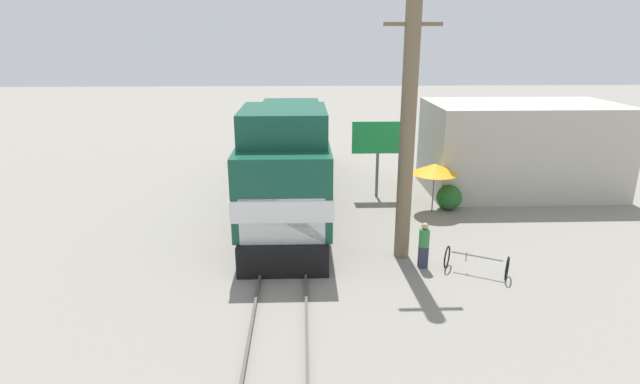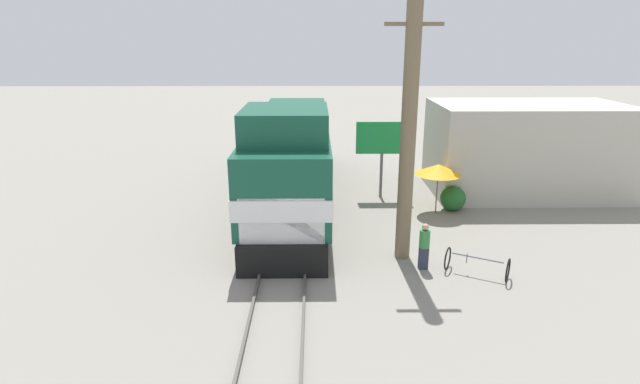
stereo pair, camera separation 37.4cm
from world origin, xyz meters
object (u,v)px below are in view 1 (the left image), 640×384
at_px(billboard_sign, 378,141).
at_px(vendor_umbrella, 435,169).
at_px(bicycle, 476,262).
at_px(locomotive, 288,159).
at_px(utility_pole, 408,131).
at_px(person_bystander, 424,244).

bearing_deg(billboard_sign, vendor_umbrella, -47.31).
distance_m(billboard_sign, bicycle, 8.77).
xyz_separation_m(locomotive, bicycle, (6.17, -7.43, -1.66)).
relative_size(utility_pole, vendor_umbrella, 4.03).
height_order(person_bystander, bicycle, person_bystander).
bearing_deg(locomotive, bicycle, -50.28).
distance_m(locomotive, billboard_sign, 4.26).
distance_m(locomotive, person_bystander, 8.39).
distance_m(billboard_sign, person_bystander, 7.95).
bearing_deg(utility_pole, bicycle, -34.33).
distance_m(utility_pole, vendor_umbrella, 5.57).
bearing_deg(billboard_sign, bicycle, -76.16).
bearing_deg(billboard_sign, person_bystander, -86.83).
bearing_deg(locomotive, person_bystander, -56.58).
distance_m(vendor_umbrella, bicycle, 6.14).
relative_size(locomotive, vendor_umbrella, 7.52).
height_order(utility_pole, billboard_sign, utility_pole).
bearing_deg(utility_pole, vendor_umbrella, 63.83).
bearing_deg(billboard_sign, locomotive, -169.16).
relative_size(utility_pole, billboard_sign, 2.43).
height_order(utility_pole, bicycle, utility_pole).
bearing_deg(locomotive, vendor_umbrella, -13.40).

